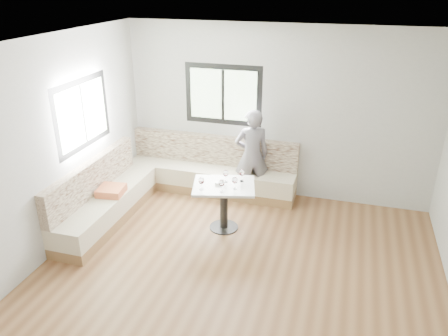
{
  "coord_description": "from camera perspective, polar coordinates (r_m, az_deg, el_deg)",
  "views": [
    {
      "loc": [
        1.11,
        -4.21,
        3.44
      ],
      "look_at": [
        -0.51,
        1.23,
        0.92
      ],
      "focal_mm": 35.0,
      "sensor_mm": 36.0,
      "label": 1
    }
  ],
  "objects": [
    {
      "name": "room",
      "position": [
        4.89,
        0.98,
        -0.62
      ],
      "size": [
        5.01,
        5.01,
        2.81
      ],
      "color": "brown",
      "rests_on": "ground"
    },
    {
      "name": "banquette",
      "position": [
        7.14,
        -7.4,
        -2.11
      ],
      "size": [
        2.9,
        2.8,
        0.95
      ],
      "color": "brown",
      "rests_on": "ground"
    },
    {
      "name": "table",
      "position": [
        6.29,
        -0.02,
        -3.66
      ],
      "size": [
        1.0,
        0.87,
        0.71
      ],
      "rotation": [
        0.0,
        0.0,
        0.25
      ],
      "color": "black",
      "rests_on": "ground"
    },
    {
      "name": "person",
      "position": [
        7.08,
        3.65,
        1.69
      ],
      "size": [
        0.66,
        0.56,
        1.54
      ],
      "primitive_type": "imported",
      "rotation": [
        0.0,
        0.0,
        3.55
      ],
      "color": "slate",
      "rests_on": "ground"
    },
    {
      "name": "olive_ramekin",
      "position": [
        6.21,
        -0.76,
        -1.99
      ],
      "size": [
        0.1,
        0.1,
        0.04
      ],
      "color": "white",
      "rests_on": "table"
    },
    {
      "name": "wine_glass_a",
      "position": [
        6.02,
        -2.97,
        -1.72
      ],
      "size": [
        0.08,
        0.08,
        0.18
      ],
      "color": "white",
      "rests_on": "table"
    },
    {
      "name": "wine_glass_b",
      "position": [
        5.95,
        -0.29,
        -2.02
      ],
      "size": [
        0.08,
        0.08,
        0.18
      ],
      "color": "white",
      "rests_on": "table"
    },
    {
      "name": "wine_glass_c",
      "position": [
        6.03,
        1.42,
        -1.65
      ],
      "size": [
        0.08,
        0.08,
        0.18
      ],
      "color": "white",
      "rests_on": "table"
    },
    {
      "name": "wine_glass_d",
      "position": [
        6.24,
        0.23,
        -0.74
      ],
      "size": [
        0.08,
        0.08,
        0.18
      ],
      "color": "white",
      "rests_on": "table"
    },
    {
      "name": "wine_glass_e",
      "position": [
        6.26,
        2.33,
        -0.67
      ],
      "size": [
        0.08,
        0.08,
        0.18
      ],
      "color": "white",
      "rests_on": "table"
    }
  ]
}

